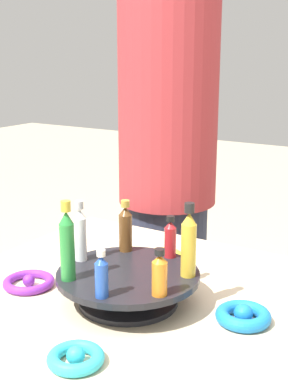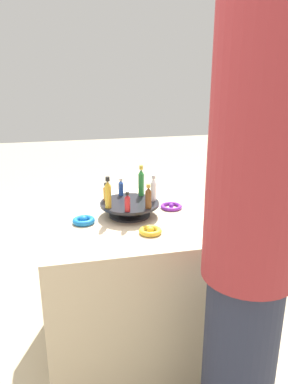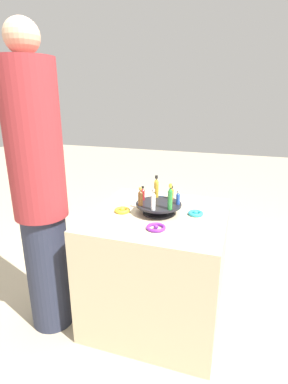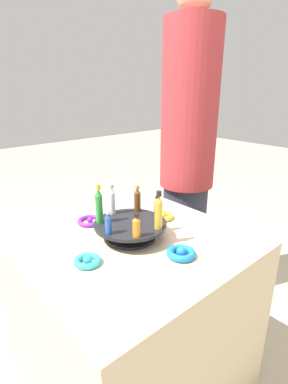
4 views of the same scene
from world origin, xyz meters
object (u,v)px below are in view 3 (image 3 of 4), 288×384
at_px(bottle_clear, 153,200).
at_px(person_figure, 39,191).
at_px(bottle_brown, 140,197).
at_px(bottle_blue, 178,198).
at_px(bottle_orange, 171,193).
at_px(bottle_red, 143,194).
at_px(display_stand, 159,207).
at_px(bottle_gold, 156,187).
at_px(ribbon_bow_blue, 161,199).
at_px(ribbon_bow_gold, 122,210).
at_px(bottle_green, 170,198).
at_px(ribbon_bow_teal, 196,213).
at_px(ribbon_bow_purple, 156,227).

distance_m(bottle_clear, person_figure, 0.64).
relative_size(bottle_brown, bottle_blue, 1.28).
bearing_deg(bottle_orange, person_figure, -61.38).
distance_m(bottle_brown, bottle_red, 0.10).
relative_size(display_stand, bottle_gold, 1.94).
height_order(bottle_red, person_figure, person_figure).
distance_m(bottle_brown, bottle_gold, 0.18).
height_order(bottle_blue, ribbon_bow_blue, bottle_blue).
distance_m(bottle_clear, bottle_blue, 0.18).
xyz_separation_m(bottle_blue, ribbon_bow_gold, (0.07, -0.33, -0.09)).
bearing_deg(bottle_green, bottle_blue, 164.82).
height_order(bottle_gold, ribbon_bow_blue, bottle_gold).
bearing_deg(bottle_clear, ribbon_bow_gold, -107.72).
xyz_separation_m(ribbon_bow_teal, ribbon_bow_gold, (0.09, -0.43, 0.00)).
xyz_separation_m(bottle_brown, bottle_orange, (-0.17, 0.15, -0.01)).
distance_m(bottle_blue, ribbon_bow_teal, 0.14).
relative_size(bottle_orange, ribbon_bow_purple, 0.80).
bearing_deg(bottle_brown, ribbon_bow_blue, 170.84).
xyz_separation_m(bottle_green, bottle_red, (-0.10, -0.20, -0.03)).
distance_m(bottle_blue, bottle_red, 0.22).
bearing_deg(bottle_orange, bottle_clear, -15.18).
bearing_deg(bottle_clear, ribbon_bow_blue, -172.85).
distance_m(display_stand, ribbon_bow_teal, 0.22).
relative_size(bottle_clear, ribbon_bow_gold, 1.29).
bearing_deg(display_stand, ribbon_bow_purple, 12.00).
distance_m(bottle_clear, ribbon_bow_teal, 0.29).
bearing_deg(ribbon_bow_purple, bottle_orange, 178.65).
bearing_deg(bottle_gold, bottle_blue, 61.96).
xyz_separation_m(ribbon_bow_purple, ribbon_bow_gold, (-0.17, -0.26, 0.00)).
xyz_separation_m(bottle_gold, ribbon_bow_blue, (-0.11, -0.00, -0.12)).
xyz_separation_m(ribbon_bow_teal, person_figure, (0.32, -0.84, 0.15)).
bearing_deg(bottle_orange, ribbon_bow_gold, -61.52).
xyz_separation_m(bottle_clear, bottle_green, (-0.04, 0.09, 0.01)).
height_order(bottle_green, ribbon_bow_blue, bottle_green).
bearing_deg(bottle_green, person_figure, -74.60).
relative_size(bottle_blue, ribbon_bow_teal, 0.94).
distance_m(bottle_orange, ribbon_bow_gold, 0.32).
bearing_deg(ribbon_bow_blue, ribbon_bow_teal, 57.00).
bearing_deg(ribbon_bow_blue, ribbon_bow_gold, -33.00).
bearing_deg(bottle_blue, bottle_red, -92.32).
bearing_deg(bottle_orange, bottle_green, 10.54).
xyz_separation_m(ribbon_bow_gold, person_figure, (0.23, -0.41, 0.15)).
bearing_deg(bottle_orange, display_stand, -28.04).
height_order(bottle_blue, bottle_gold, bottle_gold).
bearing_deg(bottle_orange, bottle_gold, -92.32).
distance_m(bottle_orange, ribbon_bow_purple, 0.33).
relative_size(ribbon_bow_blue, person_figure, 0.06).
distance_m(bottle_brown, person_figure, 0.58).
height_order(bottle_orange, ribbon_bow_teal, bottle_orange).
height_order(bottle_red, ribbon_bow_blue, bottle_red).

